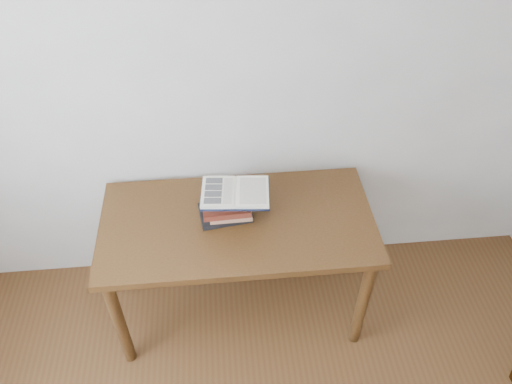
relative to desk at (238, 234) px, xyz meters
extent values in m
cube|color=silver|center=(0.07, 0.37, 0.68)|extent=(3.50, 0.04, 2.60)
cube|color=#4B2C12|center=(0.00, 0.00, 0.08)|extent=(1.34, 0.67, 0.04)
cylinder|color=#4B2C12|center=(-0.61, -0.27, -0.28)|extent=(0.06, 0.06, 0.68)
cylinder|color=#4B2C12|center=(0.61, -0.27, -0.28)|extent=(0.06, 0.06, 0.68)
cylinder|color=#4B2C12|center=(-0.61, 0.27, -0.28)|extent=(0.06, 0.06, 0.68)
cylinder|color=#4B2C12|center=(0.61, 0.27, -0.28)|extent=(0.06, 0.06, 0.68)
cube|color=black|center=(-0.06, 0.04, 0.11)|extent=(0.27, 0.19, 0.03)
cube|color=tan|center=(-0.03, 0.03, 0.14)|extent=(0.21, 0.16, 0.03)
cube|color=maroon|center=(-0.05, 0.03, 0.17)|extent=(0.23, 0.16, 0.03)
cube|color=olive|center=(-0.04, 0.05, 0.20)|extent=(0.22, 0.16, 0.03)
cube|color=black|center=(-0.04, 0.04, 0.23)|extent=(0.23, 0.15, 0.03)
cube|color=black|center=(0.00, 0.03, 0.25)|extent=(0.34, 0.25, 0.01)
cube|color=beige|center=(-0.08, 0.04, 0.26)|extent=(0.17, 0.23, 0.01)
cube|color=beige|center=(0.08, 0.02, 0.26)|extent=(0.17, 0.23, 0.01)
cylinder|color=beige|center=(0.00, 0.03, 0.26)|extent=(0.03, 0.21, 0.01)
cube|color=black|center=(-0.10, 0.11, 0.27)|extent=(0.08, 0.04, 0.00)
cube|color=black|center=(-0.10, 0.06, 0.27)|extent=(0.08, 0.04, 0.00)
cube|color=black|center=(-0.11, 0.02, 0.27)|extent=(0.08, 0.04, 0.00)
cube|color=black|center=(-0.11, -0.03, 0.27)|extent=(0.08, 0.04, 0.00)
cube|color=beige|center=(-0.04, 0.03, 0.27)|extent=(0.06, 0.18, 0.00)
cube|color=beige|center=(0.08, 0.02, 0.27)|extent=(0.14, 0.19, 0.00)
camera|label=1|loc=(-0.07, -1.66, 1.87)|focal=35.00mm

